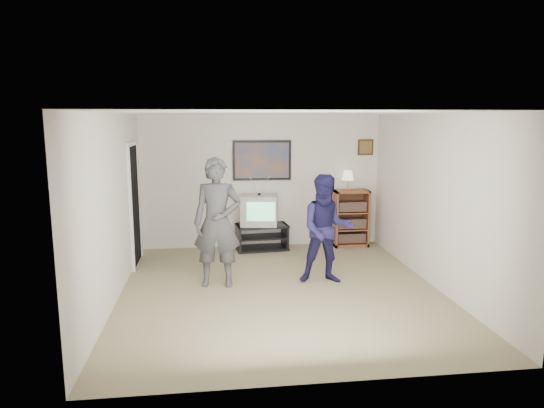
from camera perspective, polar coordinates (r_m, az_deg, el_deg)
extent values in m
cube|color=#7B6E4E|center=(7.05, 1.01, -10.10)|extent=(4.50, 5.00, 0.01)
cube|color=white|center=(6.62, 1.08, 10.67)|extent=(4.50, 5.00, 0.01)
cube|color=silver|center=(9.18, -1.20, 2.68)|extent=(4.50, 0.01, 2.50)
cube|color=silver|center=(6.78, -18.13, -0.46)|extent=(0.01, 5.00, 2.50)
cube|color=silver|center=(7.38, 18.59, 0.34)|extent=(0.01, 5.00, 2.50)
cube|color=black|center=(9.04, -1.22, -2.54)|extent=(1.00, 0.62, 0.04)
cube|color=black|center=(9.15, -1.21, -5.21)|extent=(1.00, 0.62, 0.04)
cube|color=black|center=(9.06, -4.03, -3.96)|extent=(0.09, 0.51, 0.48)
cube|color=black|center=(9.15, 1.56, -3.80)|extent=(0.09, 0.51, 0.48)
imported|color=#3F3E42|center=(7.05, -6.46, -2.17)|extent=(0.74, 0.53, 1.89)
imported|color=#1B1740|center=(7.20, 6.43, -2.97)|extent=(0.86, 0.70, 1.63)
cube|color=white|center=(7.22, -6.97, 0.78)|extent=(0.04, 0.12, 0.03)
cube|color=white|center=(7.34, 5.95, -0.09)|extent=(0.07, 0.13, 0.04)
cube|color=black|center=(9.11, -1.19, 5.15)|extent=(1.10, 0.03, 0.75)
cube|color=white|center=(9.05, -4.69, 6.99)|extent=(0.28, 0.02, 0.14)
cube|color=#331E10|center=(9.52, 10.95, 6.57)|extent=(0.30, 0.03, 0.30)
cube|color=black|center=(8.37, -15.92, -0.16)|extent=(0.03, 0.85, 2.00)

